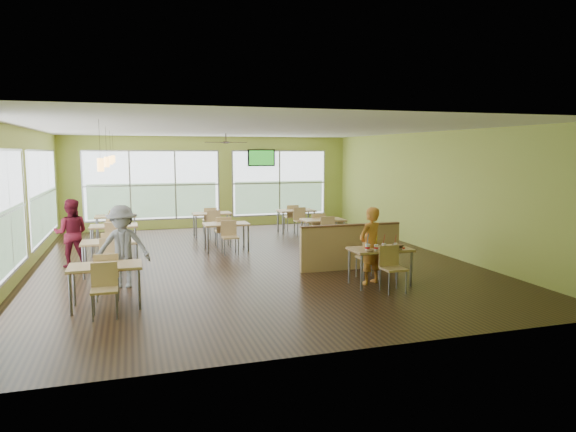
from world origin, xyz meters
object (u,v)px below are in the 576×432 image
object	(u,v)px
man_plaid	(370,246)
food_basket	(398,246)
main_table	(380,254)
half_wall_divider	(350,247)

from	to	relation	value
man_plaid	food_basket	size ratio (longest dim) A/B	6.63
man_plaid	food_basket	bearing A→B (deg)	140.34
main_table	half_wall_divider	bearing A→B (deg)	90.00
man_plaid	food_basket	distance (m)	0.57
man_plaid	food_basket	xyz separation A→B (m)	(0.55, -0.15, -0.00)
main_table	half_wall_divider	distance (m)	1.45
half_wall_divider	food_basket	world-z (taller)	half_wall_divider
half_wall_divider	man_plaid	bearing A→B (deg)	-96.79
man_plaid	main_table	bearing A→B (deg)	112.88
half_wall_divider	man_plaid	distance (m)	1.34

